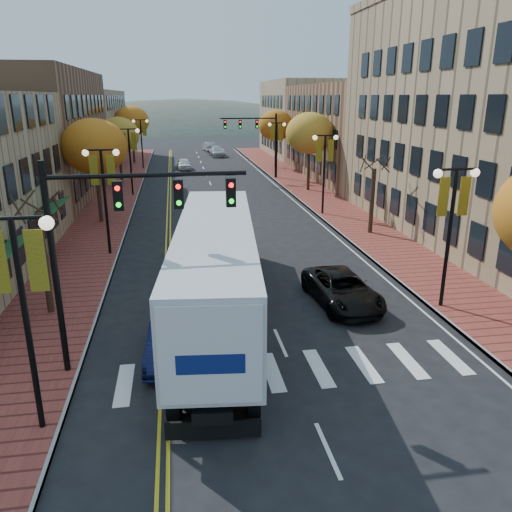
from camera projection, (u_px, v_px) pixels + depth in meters
name	position (u px, v px, depth m)	size (l,w,h in m)	color
ground	(308.00, 405.00, 14.85)	(200.00, 200.00, 0.00)	black
sidewalk_left	(114.00, 199.00, 44.00)	(4.00, 85.00, 0.15)	brown
sidewalk_right	(312.00, 193.00, 46.73)	(4.00, 85.00, 0.15)	brown
building_left_mid	(21.00, 134.00, 44.42)	(12.00, 24.00, 11.00)	brown
building_left_far	(74.00, 127.00, 68.14)	(12.00, 26.00, 9.50)	#9E8966
building_right_mid	(373.00, 131.00, 55.59)	(15.00, 24.00, 10.00)	brown
building_right_far	(319.00, 118.00, 76.11)	(15.00, 20.00, 11.00)	#9E8966
tree_left_a	(45.00, 264.00, 20.31)	(0.28, 0.28, 4.20)	#382619
tree_left_b	(94.00, 147.00, 34.37)	(4.48, 4.48, 7.21)	#382619
tree_left_c	(118.00, 135.00, 49.53)	(4.16, 4.16, 6.69)	#382619
tree_left_d	(131.00, 121.00, 66.27)	(4.61, 4.61, 7.42)	#382619
tree_right_b	(372.00, 201.00, 32.44)	(0.28, 0.28, 4.20)	#382619
tree_right_c	(310.00, 133.00, 46.50)	(4.48, 4.48, 7.21)	#382619
tree_right_d	(276.00, 125.00, 61.58)	(4.35, 4.35, 7.00)	#382619
lamp_left_a	(21.00, 285.00, 12.39)	(1.96, 0.36, 6.05)	black
lamp_left_b	(103.00, 181.00, 27.43)	(1.96, 0.36, 6.05)	black
lamp_left_c	(129.00, 149.00, 44.35)	(1.96, 0.36, 6.05)	black
lamp_left_d	(141.00, 134.00, 61.26)	(1.96, 0.36, 6.05)	black
lamp_right_a	(452.00, 211.00, 20.31)	(1.96, 0.36, 6.05)	black
lamp_right_b	(325.00, 159.00, 37.22)	(1.96, 0.36, 6.05)	black
lamp_right_c	(277.00, 139.00, 54.14)	(1.96, 0.36, 6.05)	black
traffic_mast_near	(115.00, 227.00, 15.32)	(6.10, 0.35, 7.00)	black
traffic_mast_far	(258.00, 133.00, 53.64)	(6.10, 0.34, 7.00)	black
semi_truck	(217.00, 260.00, 20.08)	(4.42, 17.18, 4.25)	black
navy_sedan	(173.00, 337.00, 17.48)	(1.52, 4.35, 1.43)	black
black_suv	(342.00, 289.00, 21.84)	(2.34, 5.08, 1.41)	black
car_far_white	(184.00, 164.00, 62.25)	(1.58, 3.93, 1.34)	white
car_far_silver	(217.00, 151.00, 75.64)	(2.11, 5.19, 1.50)	#ABABB3
car_far_oncoming	(209.00, 147.00, 82.67)	(1.58, 4.53, 1.49)	#AAA9B1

